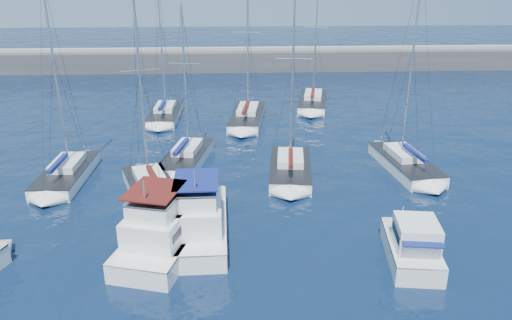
{
  "coord_description": "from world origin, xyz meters",
  "views": [
    {
      "loc": [
        1.25,
        -27.41,
        15.73
      ],
      "look_at": [
        2.84,
        4.79,
        3.0
      ],
      "focal_mm": 35.0,
      "sensor_mm": 36.0,
      "label": 1
    }
  ],
  "objects_px": {
    "sailboat_mid_e": "(405,163)",
    "sailboat_mid_d": "(290,169)",
    "motor_yacht_port_inner": "(164,232)",
    "sailboat_mid_c": "(186,157)",
    "sailboat_mid_a": "(66,174)",
    "sailboat_back_c": "(313,102)",
    "motor_yacht_stbd_inner": "(199,221)",
    "sailboat_mid_b": "(151,187)",
    "sailboat_back_a": "(165,114)",
    "motor_yacht_stbd_outer": "(412,247)",
    "sailboat_back_b": "(247,117)"
  },
  "relations": [
    {
      "from": "sailboat_mid_d",
      "to": "sailboat_back_a",
      "type": "distance_m",
      "value": 19.83
    },
    {
      "from": "sailboat_mid_b",
      "to": "motor_yacht_stbd_inner",
      "type": "bearing_deg",
      "value": -78.77
    },
    {
      "from": "motor_yacht_stbd_outer",
      "to": "sailboat_back_c",
      "type": "relative_size",
      "value": 0.4
    },
    {
      "from": "motor_yacht_port_inner",
      "to": "sailboat_back_a",
      "type": "relative_size",
      "value": 0.56
    },
    {
      "from": "sailboat_mid_c",
      "to": "sailboat_mid_e",
      "type": "bearing_deg",
      "value": 4.02
    },
    {
      "from": "motor_yacht_stbd_inner",
      "to": "sailboat_mid_d",
      "type": "distance_m",
      "value": 11.62
    },
    {
      "from": "motor_yacht_port_inner",
      "to": "motor_yacht_stbd_inner",
      "type": "height_order",
      "value": "same"
    },
    {
      "from": "motor_yacht_port_inner",
      "to": "sailboat_back_c",
      "type": "relative_size",
      "value": 0.65
    },
    {
      "from": "sailboat_mid_e",
      "to": "sailboat_back_b",
      "type": "bearing_deg",
      "value": 125.14
    },
    {
      "from": "motor_yacht_stbd_inner",
      "to": "sailboat_back_b",
      "type": "xyz_separation_m",
      "value": [
        3.75,
        24.08,
        -0.63
      ]
    },
    {
      "from": "motor_yacht_stbd_outer",
      "to": "sailboat_back_b",
      "type": "distance_m",
      "value": 28.65
    },
    {
      "from": "sailboat_mid_c",
      "to": "sailboat_mid_a",
      "type": "bearing_deg",
      "value": -150.02
    },
    {
      "from": "sailboat_back_a",
      "to": "sailboat_back_c",
      "type": "height_order",
      "value": "sailboat_back_a"
    },
    {
      "from": "sailboat_back_c",
      "to": "motor_yacht_port_inner",
      "type": "bearing_deg",
      "value": -102.18
    },
    {
      "from": "sailboat_mid_d",
      "to": "sailboat_back_a",
      "type": "xyz_separation_m",
      "value": [
        -11.82,
        15.92,
        0.03
      ]
    },
    {
      "from": "motor_yacht_port_inner",
      "to": "motor_yacht_stbd_outer",
      "type": "bearing_deg",
      "value": 7.26
    },
    {
      "from": "sailboat_mid_c",
      "to": "sailboat_mid_d",
      "type": "xyz_separation_m",
      "value": [
        8.46,
        -2.91,
        0.01
      ]
    },
    {
      "from": "motor_yacht_port_inner",
      "to": "sailboat_mid_e",
      "type": "xyz_separation_m",
      "value": [
        18.15,
        11.49,
        -0.6
      ]
    },
    {
      "from": "motor_yacht_stbd_outer",
      "to": "sailboat_back_b",
      "type": "xyz_separation_m",
      "value": [
        -8.35,
        27.4,
        -0.44
      ]
    },
    {
      "from": "motor_yacht_stbd_inner",
      "to": "motor_yacht_stbd_outer",
      "type": "relative_size",
      "value": 1.56
    },
    {
      "from": "motor_yacht_stbd_inner",
      "to": "sailboat_back_b",
      "type": "bearing_deg",
      "value": 80.08
    },
    {
      "from": "motor_yacht_stbd_inner",
      "to": "sailboat_mid_a",
      "type": "distance_m",
      "value": 14.27
    },
    {
      "from": "motor_yacht_stbd_outer",
      "to": "motor_yacht_port_inner",
      "type": "bearing_deg",
      "value": 179.58
    },
    {
      "from": "motor_yacht_stbd_outer",
      "to": "sailboat_back_c",
      "type": "distance_m",
      "value": 33.24
    },
    {
      "from": "motor_yacht_port_inner",
      "to": "sailboat_mid_c",
      "type": "distance_m",
      "value": 13.72
    },
    {
      "from": "sailboat_mid_a",
      "to": "sailboat_mid_e",
      "type": "bearing_deg",
      "value": 3.53
    },
    {
      "from": "sailboat_mid_b",
      "to": "sailboat_back_c",
      "type": "height_order",
      "value": "sailboat_back_c"
    },
    {
      "from": "sailboat_mid_a",
      "to": "sailboat_back_c",
      "type": "xyz_separation_m",
      "value": [
        22.5,
        20.62,
        -0.02
      ]
    },
    {
      "from": "motor_yacht_stbd_inner",
      "to": "sailboat_mid_e",
      "type": "height_order",
      "value": "sailboat_mid_e"
    },
    {
      "from": "sailboat_mid_a",
      "to": "sailboat_back_a",
      "type": "xyz_separation_m",
      "value": [
        5.67,
        16.11,
        0.01
      ]
    },
    {
      "from": "motor_yacht_port_inner",
      "to": "sailboat_mid_d",
      "type": "height_order",
      "value": "sailboat_mid_d"
    },
    {
      "from": "motor_yacht_port_inner",
      "to": "sailboat_mid_a",
      "type": "bearing_deg",
      "value": 145.29
    },
    {
      "from": "sailboat_mid_a",
      "to": "sailboat_back_b",
      "type": "relative_size",
      "value": 1.05
    },
    {
      "from": "sailboat_mid_d",
      "to": "sailboat_mid_a",
      "type": "bearing_deg",
      "value": -173.06
    },
    {
      "from": "sailboat_mid_c",
      "to": "sailboat_mid_d",
      "type": "bearing_deg",
      "value": -7.97
    },
    {
      "from": "sailboat_mid_d",
      "to": "sailboat_mid_e",
      "type": "xyz_separation_m",
      "value": [
        9.52,
        0.7,
        0.02
      ]
    },
    {
      "from": "motor_yacht_stbd_inner",
      "to": "motor_yacht_port_inner",
      "type": "bearing_deg",
      "value": -147.2
    },
    {
      "from": "sailboat_mid_a",
      "to": "sailboat_mid_c",
      "type": "relative_size",
      "value": 1.18
    },
    {
      "from": "motor_yacht_stbd_inner",
      "to": "sailboat_back_a",
      "type": "bearing_deg",
      "value": 100.34
    },
    {
      "from": "sailboat_mid_a",
      "to": "sailboat_mid_c",
      "type": "height_order",
      "value": "sailboat_mid_a"
    },
    {
      "from": "sailboat_mid_e",
      "to": "sailboat_mid_d",
      "type": "bearing_deg",
      "value": 177.47
    },
    {
      "from": "sailboat_mid_e",
      "to": "sailboat_back_a",
      "type": "height_order",
      "value": "sailboat_back_a"
    },
    {
      "from": "sailboat_mid_b",
      "to": "sailboat_mid_d",
      "type": "height_order",
      "value": "sailboat_mid_d"
    },
    {
      "from": "sailboat_mid_c",
      "to": "sailboat_back_a",
      "type": "bearing_deg",
      "value": 115.53
    },
    {
      "from": "sailboat_mid_e",
      "to": "sailboat_back_c",
      "type": "xyz_separation_m",
      "value": [
        -4.51,
        19.73,
        -0.02
      ]
    },
    {
      "from": "sailboat_mid_b",
      "to": "sailboat_mid_e",
      "type": "relative_size",
      "value": 0.89
    },
    {
      "from": "motor_yacht_stbd_outer",
      "to": "sailboat_mid_c",
      "type": "distance_m",
      "value": 20.96
    },
    {
      "from": "motor_yacht_port_inner",
      "to": "sailboat_mid_a",
      "type": "distance_m",
      "value": 13.83
    },
    {
      "from": "sailboat_mid_b",
      "to": "sailboat_back_a",
      "type": "height_order",
      "value": "sailboat_back_a"
    },
    {
      "from": "motor_yacht_stbd_outer",
      "to": "sailboat_back_c",
      "type": "xyz_separation_m",
      "value": [
        -0.4,
        33.24,
        -0.43
      ]
    }
  ]
}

